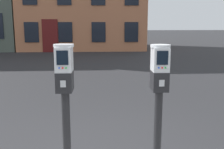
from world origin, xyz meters
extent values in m
cylinder|color=black|center=(-0.38, -0.16, 0.60)|extent=(0.09, 0.09, 0.93)
cube|color=black|center=(-0.38, -0.16, 1.17)|extent=(0.18, 0.25, 0.21)
cube|color=#A5A8AD|center=(-0.39, -0.29, 1.17)|extent=(0.06, 0.01, 0.07)
cube|color=#B7BABF|center=(-0.38, -0.16, 1.41)|extent=(0.18, 0.23, 0.26)
cube|color=black|center=(-0.39, -0.28, 1.44)|extent=(0.12, 0.01, 0.15)
cylinder|color=blue|center=(-0.42, -0.28, 1.34)|extent=(0.02, 0.01, 0.02)
cylinder|color=red|center=(-0.39, -0.28, 1.34)|extent=(0.02, 0.01, 0.02)
cylinder|color=green|center=(-0.35, -0.28, 1.34)|extent=(0.02, 0.01, 0.02)
cylinder|color=#B7BABF|center=(-0.38, -0.16, 1.56)|extent=(0.22, 0.22, 0.03)
cylinder|color=black|center=(0.65, -0.16, 0.60)|extent=(0.09, 0.09, 0.92)
cube|color=black|center=(0.65, -0.16, 1.17)|extent=(0.18, 0.25, 0.21)
cube|color=#A5A8AD|center=(0.65, -0.29, 1.17)|extent=(0.06, 0.01, 0.07)
cube|color=#B7BABF|center=(0.65, -0.16, 1.40)|extent=(0.18, 0.23, 0.26)
cube|color=black|center=(0.65, -0.28, 1.43)|extent=(0.12, 0.01, 0.15)
cylinder|color=blue|center=(0.61, -0.28, 1.33)|extent=(0.02, 0.01, 0.02)
cylinder|color=red|center=(0.65, -0.28, 1.33)|extent=(0.02, 0.01, 0.02)
cylinder|color=green|center=(0.68, -0.28, 1.33)|extent=(0.02, 0.01, 0.02)
cylinder|color=#B7BABF|center=(0.65, -0.16, 1.55)|extent=(0.22, 0.22, 0.03)
cube|color=black|center=(-4.07, 14.49, 1.28)|extent=(0.90, 0.06, 1.28)
cube|color=black|center=(-1.93, 14.49, 1.28)|extent=(0.90, 0.06, 1.28)
cube|color=black|center=(0.21, 14.49, 1.28)|extent=(0.90, 0.06, 1.28)
cube|color=black|center=(2.34, 14.49, 1.28)|extent=(0.90, 0.06, 1.28)
cube|color=#591414|center=(-2.91, 14.49, 1.05)|extent=(1.00, 0.07, 2.10)
camera|label=1|loc=(-0.06, -3.00, 1.78)|focal=42.77mm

